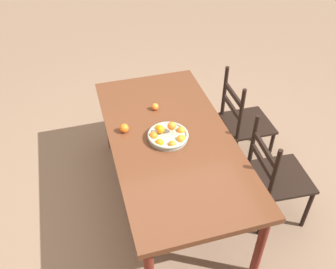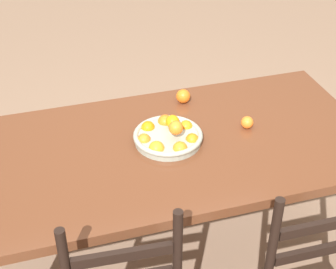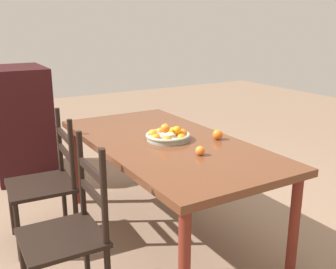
% 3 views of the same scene
% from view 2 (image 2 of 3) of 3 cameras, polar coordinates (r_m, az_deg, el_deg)
% --- Properties ---
extents(ground_plane, '(12.00, 12.00, 0.00)m').
position_cam_2_polar(ground_plane, '(2.88, 0.26, -13.24)').
color(ground_plane, '#836752').
extents(dining_table, '(1.90, 0.95, 0.75)m').
position_cam_2_polar(dining_table, '(2.42, 0.30, -2.42)').
color(dining_table, brown).
rests_on(dining_table, ground).
extents(fruit_bowl, '(0.32, 0.32, 0.13)m').
position_cam_2_polar(fruit_bowl, '(2.38, 0.00, -0.17)').
color(fruit_bowl, '#979D8E').
rests_on(fruit_bowl, dining_table).
extents(orange_loose_0, '(0.06, 0.06, 0.06)m').
position_cam_2_polar(orange_loose_0, '(2.50, 8.77, 1.34)').
color(orange_loose_0, orange).
rests_on(orange_loose_0, dining_table).
extents(orange_loose_1, '(0.07, 0.07, 0.07)m').
position_cam_2_polar(orange_loose_1, '(2.67, 1.70, 4.27)').
color(orange_loose_1, orange).
rests_on(orange_loose_1, dining_table).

